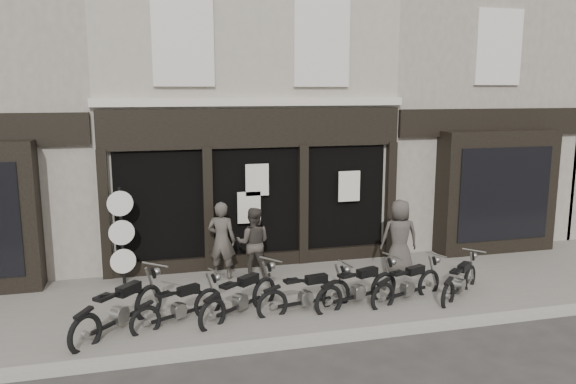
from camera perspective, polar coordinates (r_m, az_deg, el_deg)
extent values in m
plane|color=#2D2B28|center=(11.13, -0.08, -12.52)|extent=(90.00, 90.00, 0.00)
cube|color=#655F59|center=(11.92, -1.19, -10.63)|extent=(30.00, 4.20, 0.12)
cube|color=gray|center=(10.00, 1.79, -14.86)|extent=(30.00, 0.25, 0.13)
cube|color=#A39C8C|center=(16.14, -5.53, 9.48)|extent=(7.20, 6.00, 8.20)
cube|color=black|center=(13.14, -3.31, 6.50)|extent=(7.10, 0.18, 0.90)
cube|color=black|center=(13.46, -3.28, -1.80)|extent=(6.50, 0.10, 2.95)
cube|color=black|center=(13.72, -3.17, -7.09)|extent=(7.10, 0.20, 0.44)
cube|color=beige|center=(13.14, -3.37, 9.11)|extent=(7.30, 0.22, 0.18)
cube|color=beige|center=(12.96, -10.63, 14.92)|extent=(1.35, 0.12, 2.00)
cube|color=black|center=(12.99, -10.64, 14.91)|extent=(1.05, 0.06, 1.70)
cube|color=beige|center=(13.59, 3.43, 14.85)|extent=(1.35, 0.12, 2.00)
cube|color=black|center=(13.61, 3.39, 14.84)|extent=(1.05, 0.06, 1.70)
cube|color=black|center=(13.15, -18.12, -2.37)|extent=(0.22, 0.22, 3.00)
cube|color=black|center=(13.20, -8.11, -1.91)|extent=(0.22, 0.22, 3.00)
cube|color=black|center=(13.65, 1.52, -1.41)|extent=(0.22, 0.22, 3.00)
cube|color=black|center=(14.45, 10.32, -0.92)|extent=(0.22, 0.22, 3.00)
cube|color=silver|center=(13.15, -3.16, 1.24)|extent=(0.55, 0.04, 0.75)
cube|color=silver|center=(13.83, 6.23, 0.59)|extent=(0.55, 0.04, 0.75)
cube|color=silver|center=(13.23, -3.98, -1.58)|extent=(0.55, 0.04, 0.75)
cube|color=gray|center=(18.27, 14.81, 9.28)|extent=(5.50, 6.00, 8.20)
cube|color=black|center=(15.65, 20.41, 0.02)|extent=(3.20, 0.70, 3.20)
cube|color=black|center=(15.37, 21.15, -0.21)|extent=(2.60, 0.06, 2.40)
cube|color=black|center=(15.70, 20.19, 6.69)|extent=(5.40, 0.16, 0.70)
cube|color=beige|center=(15.72, 20.61, 13.61)|extent=(1.30, 0.10, 1.90)
cube|color=black|center=(15.75, 20.55, 13.61)|extent=(1.00, 0.06, 1.60)
torus|color=black|center=(11.10, -13.99, -10.93)|extent=(0.56, 0.60, 0.72)
torus|color=black|center=(10.10, -19.92, -13.44)|extent=(0.56, 0.60, 0.72)
cube|color=black|center=(10.60, -16.79, -12.35)|extent=(0.89, 0.97, 0.06)
cube|color=gray|center=(10.58, -16.74, -11.89)|extent=(0.31, 0.32, 0.28)
cube|color=black|center=(10.61, -15.88, -9.47)|extent=(0.46, 0.48, 0.18)
cube|color=black|center=(10.21, -18.21, -10.14)|extent=(0.37, 0.38, 0.06)
cylinder|color=gray|center=(11.04, -13.35, -7.18)|extent=(0.48, 0.44, 0.04)
torus|color=black|center=(11.02, -8.13, -11.17)|extent=(0.59, 0.35, 0.62)
torus|color=black|center=(10.41, -14.29, -12.72)|extent=(0.59, 0.35, 0.62)
cube|color=black|center=(10.71, -11.10, -12.12)|extent=(0.98, 0.53, 0.05)
cube|color=gray|center=(10.69, -11.03, -11.74)|extent=(0.27, 0.24, 0.24)
cube|color=black|center=(10.67, -10.08, -9.76)|extent=(0.44, 0.33, 0.15)
cube|color=black|center=(10.42, -12.49, -10.14)|extent=(0.32, 0.29, 0.05)
cylinder|color=gray|center=(10.92, -7.33, -8.01)|extent=(0.27, 0.48, 0.03)
torus|color=black|center=(11.35, -2.45, -10.27)|extent=(0.59, 0.48, 0.67)
torus|color=black|center=(10.38, -7.71, -12.37)|extent=(0.59, 0.48, 0.67)
cube|color=black|center=(10.87, -4.95, -11.48)|extent=(0.96, 0.75, 0.06)
cube|color=gray|center=(10.86, -4.88, -11.06)|extent=(0.30, 0.29, 0.26)
cube|color=black|center=(10.89, -4.06, -8.87)|extent=(0.46, 0.41, 0.17)
cube|color=black|center=(10.50, -6.11, -9.43)|extent=(0.36, 0.34, 0.06)
cylinder|color=gray|center=(11.30, -1.76, -6.87)|extent=(0.38, 0.48, 0.04)
torus|color=black|center=(11.34, 4.89, -10.39)|extent=(0.65, 0.19, 0.64)
torus|color=black|center=(10.78, -1.62, -11.49)|extent=(0.65, 0.19, 0.64)
cube|color=black|center=(11.06, 1.72, -11.13)|extent=(1.12, 0.24, 0.06)
cube|color=gray|center=(11.04, 1.81, -10.75)|extent=(0.25, 0.21, 0.25)
cube|color=black|center=(11.01, 2.90, -8.82)|extent=(0.46, 0.23, 0.16)
cube|color=black|center=(10.78, 0.36, -9.02)|extent=(0.31, 0.23, 0.06)
cylinder|color=gray|center=(11.24, 5.87, -7.24)|extent=(0.13, 0.55, 0.03)
torus|color=black|center=(11.84, 9.67, -9.55)|extent=(0.66, 0.30, 0.66)
torus|color=black|center=(10.97, 4.16, -11.05)|extent=(0.66, 0.30, 0.66)
cube|color=black|center=(11.41, 7.02, -10.47)|extent=(1.11, 0.42, 0.06)
cube|color=gray|center=(11.39, 7.11, -10.08)|extent=(0.28, 0.24, 0.25)
cube|color=black|center=(11.42, 8.05, -8.09)|extent=(0.48, 0.30, 0.17)
cube|color=black|center=(11.06, 5.91, -8.43)|extent=(0.34, 0.28, 0.06)
cylinder|color=gray|center=(11.78, 10.53, -6.38)|extent=(0.22, 0.55, 0.04)
torus|color=black|center=(12.28, 14.09, -9.07)|extent=(0.62, 0.31, 0.63)
torus|color=black|center=(11.33, 9.61, -10.55)|extent=(0.62, 0.31, 0.63)
cube|color=black|center=(11.81, 11.94, -9.96)|extent=(1.04, 0.44, 0.06)
cube|color=gray|center=(11.80, 12.01, -9.60)|extent=(0.27, 0.24, 0.24)
cube|color=black|center=(11.84, 12.81, -7.75)|extent=(0.45, 0.30, 0.16)
cube|color=black|center=(11.46, 11.08, -8.10)|extent=(0.33, 0.27, 0.06)
cylinder|color=gray|center=(12.24, 14.83, -6.15)|extent=(0.23, 0.51, 0.03)
torus|color=black|center=(12.89, 17.96, -8.38)|extent=(0.52, 0.44, 0.61)
torus|color=black|center=(11.73, 15.93, -10.14)|extent=(0.52, 0.44, 0.61)
cube|color=black|center=(12.32, 16.99, -9.38)|extent=(0.85, 0.70, 0.05)
cube|color=gray|center=(12.31, 17.04, -9.04)|extent=(0.27, 0.26, 0.23)
cube|color=black|center=(12.40, 17.45, -7.28)|extent=(0.41, 0.38, 0.15)
cube|color=black|center=(11.94, 16.67, -7.74)|extent=(0.32, 0.31, 0.05)
cylinder|color=gray|center=(12.90, 18.39, -5.66)|extent=(0.35, 0.42, 0.03)
imported|color=#413B35|center=(12.72, -6.76, -4.88)|extent=(0.76, 0.64, 1.76)
imported|color=#3A342F|center=(12.72, -3.56, -5.17)|extent=(0.93, 0.81, 1.62)
imported|color=#3F3934|center=(13.19, 11.26, -4.51)|extent=(0.94, 0.70, 1.74)
cylinder|color=black|center=(13.08, -16.26, -9.26)|extent=(0.36, 0.36, 0.06)
cylinder|color=black|center=(12.76, -16.51, -4.57)|extent=(0.07, 0.07, 2.27)
cylinder|color=black|center=(12.56, -16.69, -1.11)|extent=(0.55, 0.13, 0.55)
cylinder|color=beige|center=(12.53, -16.70, -1.13)|extent=(0.55, 0.10, 0.55)
cylinder|color=black|center=(12.70, -16.54, -3.95)|extent=(0.55, 0.13, 0.55)
cylinder|color=beige|center=(12.67, -16.55, -3.98)|extent=(0.55, 0.10, 0.55)
cylinder|color=black|center=(12.87, -16.40, -6.73)|extent=(0.55, 0.13, 0.55)
cylinder|color=beige|center=(12.84, -16.40, -6.76)|extent=(0.55, 0.10, 0.55)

